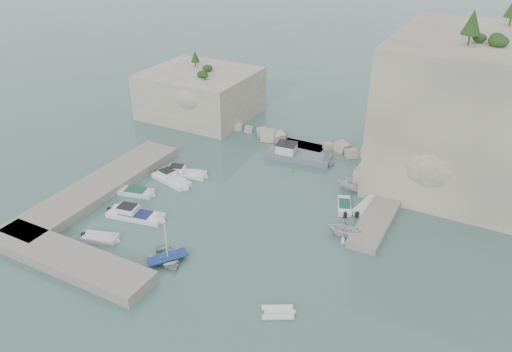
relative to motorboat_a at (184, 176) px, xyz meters
The scene contains 22 objects.
ground 12.50m from the motorboat_a, 32.47° to the right, with size 400.00×400.00×0.00m, color #4A6F6A.
cliff_east 38.25m from the motorboat_a, 25.90° to the left, with size 26.00×22.00×17.00m, color beige.
cliff_terrace 26.14m from the motorboat_a, 25.62° to the left, with size 8.00×10.00×2.50m, color beige.
outcrop_west 20.89m from the motorboat_a, 117.34° to the left, with size 16.00×14.00×7.00m, color beige.
quay_west 10.07m from the motorboat_a, 129.94° to the right, with size 5.00×24.00×1.10m, color #9E9689.
quay_south 19.22m from the motorboat_a, 88.37° to the right, with size 18.00×4.00×1.10m, color #9E9689.
ledge_east 24.27m from the motorboat_a, ahead, with size 3.00×16.00×0.80m, color #9E9689.
breakwater 18.04m from the motorboat_a, 58.03° to the left, with size 28.00×3.00×1.40m, color beige.
motorboat_a is the anchor object (origin of this frame).
motorboat_b 1.98m from the motorboat_a, 100.91° to the right, with size 5.91×1.93×1.40m, color white, non-canonical shape.
motorboat_c 6.66m from the motorboat_a, 110.13° to the right, with size 4.57×1.66×0.70m, color white, non-canonical shape.
motorboat_d 10.17m from the motorboat_a, 84.57° to the right, with size 6.78×2.02×1.40m, color white, non-canonical shape.
motorboat_e 15.02m from the motorboat_a, 87.96° to the right, with size 3.81×1.56×0.70m, color silver, non-canonical shape.
rowboat 16.84m from the motorboat_a, 59.67° to the right, with size 2.94×4.12×0.85m, color silver.
inflatable_dinghy 26.06m from the motorboat_a, 37.62° to the right, with size 2.83×1.37×0.44m, color white, non-canonical shape.
tender_east_a 21.92m from the motorboat_a, ahead, with size 3.11×3.60×1.90m, color white.
tender_east_b 20.18m from the motorboat_a, ahead, with size 4.10×1.40×0.70m, color white, non-canonical shape.
tender_east_c 22.52m from the motorboat_a, ahead, with size 4.78×1.54×0.70m, color silver, non-canonical shape.
tender_east_d 21.31m from the motorboat_a, 17.79° to the left, with size 1.86×4.93×1.91m, color silver.
work_boat 15.22m from the motorboat_a, 44.88° to the left, with size 9.28×2.74×2.20m, color slate, non-canonical shape.
rowboat_mast 17.03m from the motorboat_a, 59.67° to the right, with size 0.10×0.10×4.20m, color white.
vegetation 37.94m from the motorboat_a, 31.94° to the left, with size 53.48×13.88×13.40m.
Camera 1 is at (22.86, -36.93, 29.53)m, focal length 35.00 mm.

